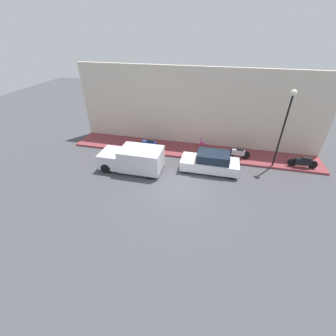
# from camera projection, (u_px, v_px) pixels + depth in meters

# --- Properties ---
(ground_plane) EXTENTS (60.00, 60.00, 0.00)m
(ground_plane) POSITION_uv_depth(u_px,v_px,m) (179.00, 189.00, 14.35)
(ground_plane) COLOR #47474C
(sidewalk) EXTENTS (2.56, 19.79, 0.16)m
(sidewalk) POSITION_uv_depth(u_px,v_px,m) (191.00, 151.00, 18.57)
(sidewalk) COLOR brown
(sidewalk) RESTS_ON ground_plane
(building_facade) EXTENTS (0.30, 19.79, 6.34)m
(building_facade) POSITION_uv_depth(u_px,v_px,m) (196.00, 109.00, 18.08)
(building_facade) COLOR beige
(building_facade) RESTS_ON ground_plane
(parked_car) EXTENTS (1.69, 4.05, 1.45)m
(parked_car) POSITION_uv_depth(u_px,v_px,m) (211.00, 162.00, 15.85)
(parked_car) COLOR silver
(parked_car) RESTS_ON ground_plane
(delivery_van) EXTENTS (1.94, 4.43, 1.71)m
(delivery_van) POSITION_uv_depth(u_px,v_px,m) (132.00, 159.00, 15.87)
(delivery_van) COLOR silver
(delivery_van) RESTS_ON ground_plane
(motorcycle_blue) EXTENTS (0.30, 2.14, 0.85)m
(motorcycle_blue) POSITION_uv_depth(u_px,v_px,m) (149.00, 144.00, 18.40)
(motorcycle_blue) COLOR navy
(motorcycle_blue) RESTS_ON sidewalk
(motorcycle_black) EXTENTS (0.30, 1.98, 0.82)m
(motorcycle_black) POSITION_uv_depth(u_px,v_px,m) (303.00, 162.00, 16.04)
(motorcycle_black) COLOR black
(motorcycle_black) RESTS_ON sidewalk
(scooter_silver) EXTENTS (0.30, 1.81, 0.82)m
(scooter_silver) POSITION_uv_depth(u_px,v_px,m) (238.00, 153.00, 17.18)
(scooter_silver) COLOR #B7B7BF
(scooter_silver) RESTS_ON sidewalk
(streetlamp) EXTENTS (0.39, 0.39, 5.41)m
(streetlamp) POSITION_uv_depth(u_px,v_px,m) (287.00, 116.00, 14.51)
(streetlamp) COLOR black
(streetlamp) RESTS_ON sidewalk
(cafe_chair) EXTENTS (0.40, 0.40, 0.87)m
(cafe_chair) POSITION_uv_depth(u_px,v_px,m) (201.00, 143.00, 18.56)
(cafe_chair) COLOR #D8338C
(cafe_chair) RESTS_ON sidewalk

